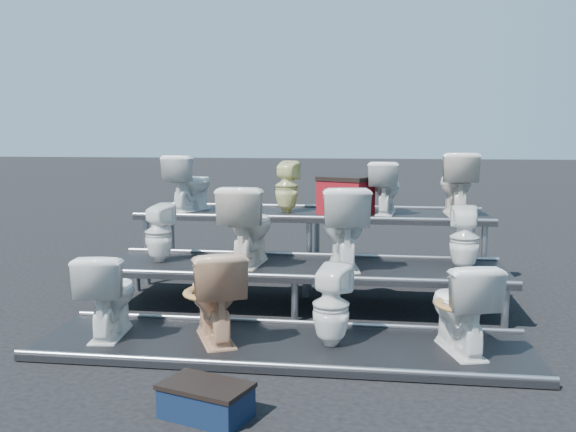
# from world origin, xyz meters

# --- Properties ---
(ground) EXTENTS (80.00, 80.00, 0.00)m
(ground) POSITION_xyz_m (0.00, 0.00, 0.00)
(ground) COLOR black
(ground) RESTS_ON ground
(tier_front) EXTENTS (4.20, 1.20, 0.06)m
(tier_front) POSITION_xyz_m (0.00, -1.30, 0.03)
(tier_front) COLOR black
(tier_front) RESTS_ON ground
(tier_mid) EXTENTS (4.20, 1.20, 0.46)m
(tier_mid) POSITION_xyz_m (0.00, 0.00, 0.23)
(tier_mid) COLOR black
(tier_mid) RESTS_ON ground
(tier_back) EXTENTS (4.20, 1.20, 0.86)m
(tier_back) POSITION_xyz_m (0.00, 1.30, 0.43)
(tier_back) COLOR black
(tier_back) RESTS_ON ground
(toilet_0) EXTENTS (0.49, 0.77, 0.75)m
(toilet_0) POSITION_xyz_m (-1.54, -1.30, 0.43)
(toilet_0) COLOR white
(toilet_0) RESTS_ON tier_front
(toilet_1) EXTENTS (0.73, 0.90, 0.80)m
(toilet_1) POSITION_xyz_m (-0.59, -1.30, 0.46)
(toilet_1) COLOR tan
(toilet_1) RESTS_ON tier_front
(toilet_2) EXTENTS (0.39, 0.40, 0.69)m
(toilet_2) POSITION_xyz_m (0.41, -1.30, 0.40)
(toilet_2) COLOR white
(toilet_2) RESTS_ON tier_front
(toilet_3) EXTENTS (0.61, 0.83, 0.75)m
(toilet_3) POSITION_xyz_m (1.47, -1.30, 0.44)
(toilet_3) COLOR white
(toilet_3) RESTS_ON tier_front
(toilet_4) EXTENTS (0.37, 0.37, 0.63)m
(toilet_4) POSITION_xyz_m (-1.54, 0.00, 0.77)
(toilet_4) COLOR white
(toilet_4) RESTS_ON tier_mid
(toilet_5) EXTENTS (0.52, 0.85, 0.84)m
(toilet_5) POSITION_xyz_m (-0.56, 0.00, 0.88)
(toilet_5) COLOR white
(toilet_5) RESTS_ON tier_mid
(toilet_6) EXTENTS (0.59, 0.89, 0.85)m
(toilet_6) POSITION_xyz_m (0.44, 0.00, 0.88)
(toilet_6) COLOR white
(toilet_6) RESTS_ON tier_mid
(toilet_7) EXTENTS (0.31, 0.31, 0.65)m
(toilet_7) POSITION_xyz_m (1.65, 0.00, 0.79)
(toilet_7) COLOR white
(toilet_7) RESTS_ON tier_mid
(toilet_8) EXTENTS (0.59, 0.78, 0.70)m
(toilet_8) POSITION_xyz_m (-1.57, 1.30, 1.21)
(toilet_8) COLOR white
(toilet_8) RESTS_ON tier_back
(toilet_9) EXTENTS (0.33, 0.34, 0.64)m
(toilet_9) POSITION_xyz_m (-0.33, 1.30, 1.18)
(toilet_9) COLOR beige
(toilet_9) RESTS_ON tier_back
(toilet_10) EXTENTS (0.44, 0.67, 0.64)m
(toilet_10) POSITION_xyz_m (0.87, 1.30, 1.18)
(toilet_10) COLOR white
(toilet_10) RESTS_ON tier_back
(toilet_11) EXTENTS (0.46, 0.76, 0.75)m
(toilet_11) POSITION_xyz_m (1.71, 1.30, 1.24)
(toilet_11) COLOR white
(toilet_11) RESTS_ON tier_back
(red_crate) EXTENTS (0.70, 0.65, 0.41)m
(red_crate) POSITION_xyz_m (0.40, 1.20, 1.06)
(red_crate) COLOR maroon
(red_crate) RESTS_ON tier_back
(step_stool) EXTENTS (0.63, 0.49, 0.20)m
(step_stool) POSITION_xyz_m (-0.30, -2.66, 0.10)
(step_stool) COLOR black
(step_stool) RESTS_ON ground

